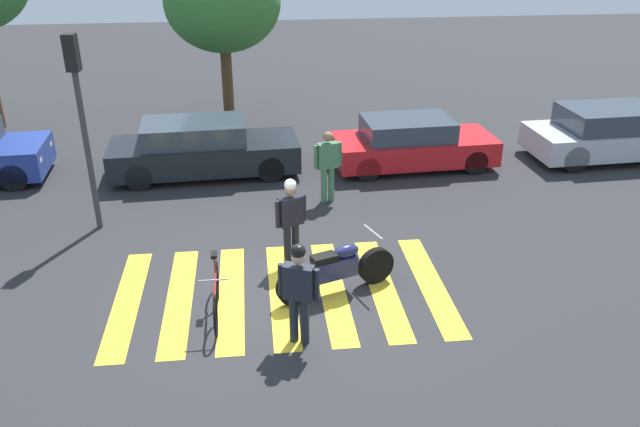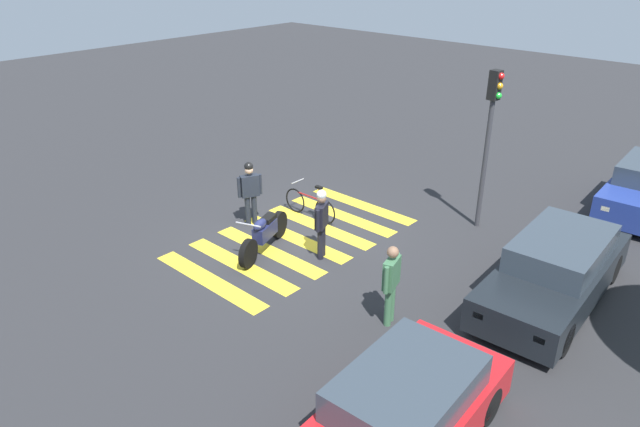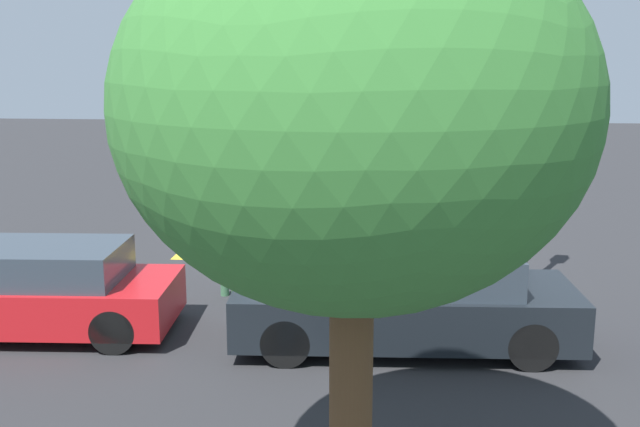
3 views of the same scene
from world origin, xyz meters
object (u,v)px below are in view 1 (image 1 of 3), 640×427
at_px(pedestrian_bystander, 328,162).
at_px(car_red_convertible, 412,144).
at_px(leaning_bicycle, 216,295).
at_px(car_silver_sedan, 613,133).
at_px(traffic_light_pole, 80,102).
at_px(car_black_suv, 202,149).
at_px(officer_by_motorcycle, 299,288).
at_px(police_motorcycle, 336,270).
at_px(officer_on_foot, 291,215).

xyz_separation_m(pedestrian_bystander, car_red_convertible, (2.45, 1.95, -0.33)).
height_order(leaning_bicycle, car_red_convertible, car_red_convertible).
distance_m(car_silver_sedan, traffic_light_pole, 13.43).
bearing_deg(leaning_bicycle, car_red_convertible, 52.47).
xyz_separation_m(car_black_suv, car_red_convertible, (5.39, -0.06, -0.05)).
bearing_deg(pedestrian_bystander, officer_by_motorcycle, -101.70).
bearing_deg(car_black_suv, pedestrian_bystander, -34.38).
relative_size(police_motorcycle, leaning_bicycle, 1.23).
bearing_deg(traffic_light_pole, officer_by_motorcycle, -48.80).
bearing_deg(car_silver_sedan, officer_by_motorcycle, -141.29).
height_order(police_motorcycle, traffic_light_pole, traffic_light_pole).
relative_size(police_motorcycle, car_red_convertible, 0.52).
distance_m(leaning_bicycle, traffic_light_pole, 5.01).
xyz_separation_m(officer_on_foot, pedestrian_bystander, (1.03, 2.71, -0.02)).
height_order(officer_on_foot, officer_by_motorcycle, officer_by_motorcycle).
distance_m(officer_on_foot, officer_by_motorcycle, 2.54).
bearing_deg(officer_on_foot, pedestrian_bystander, 69.24).
height_order(leaning_bicycle, car_silver_sedan, car_silver_sedan).
bearing_deg(car_red_convertible, police_motorcycle, -115.34).
relative_size(pedestrian_bystander, car_red_convertible, 0.40).
relative_size(leaning_bicycle, officer_on_foot, 1.03).
bearing_deg(car_silver_sedan, pedestrian_bystander, -165.86).
bearing_deg(car_black_suv, officer_on_foot, -67.99).
xyz_separation_m(car_black_suv, traffic_light_pole, (-2.06, -2.80, 2.06)).
height_order(leaning_bicycle, officer_by_motorcycle, officer_by_motorcycle).
xyz_separation_m(police_motorcycle, officer_by_motorcycle, (-0.76, -1.34, 0.52)).
bearing_deg(traffic_light_pole, car_black_suv, 53.60).
distance_m(leaning_bicycle, car_black_suv, 6.41).
relative_size(police_motorcycle, pedestrian_bystander, 1.30).
xyz_separation_m(police_motorcycle, car_black_suv, (-2.61, 5.93, 0.20)).
bearing_deg(car_red_convertible, officer_on_foot, -126.76).
relative_size(car_silver_sedan, traffic_light_pole, 1.16).
xyz_separation_m(pedestrian_bystander, car_black_suv, (-2.94, 2.01, -0.29)).
xyz_separation_m(leaning_bicycle, car_silver_sedan, (10.38, 6.38, 0.30)).
xyz_separation_m(police_motorcycle, officer_on_foot, (-0.70, 1.20, 0.51)).
relative_size(officer_on_foot, car_red_convertible, 0.41).
relative_size(car_black_suv, car_red_convertible, 1.13).
relative_size(officer_by_motorcycle, car_black_suv, 0.36).
xyz_separation_m(officer_on_foot, car_black_suv, (-1.91, 4.72, -0.31)).
distance_m(car_black_suv, traffic_light_pole, 4.04).
bearing_deg(car_red_convertible, car_silver_sedan, 0.67).
bearing_deg(car_red_convertible, car_black_suv, 179.32).
bearing_deg(pedestrian_bystander, leaning_bicycle, -118.78).
bearing_deg(leaning_bicycle, pedestrian_bystander, 61.22).
xyz_separation_m(police_motorcycle, pedestrian_bystander, (0.32, 3.92, 0.49)).
bearing_deg(officer_by_motorcycle, leaning_bicycle, 146.06).
bearing_deg(police_motorcycle, car_black_suv, 113.78).
distance_m(leaning_bicycle, officer_on_foot, 2.24).
height_order(police_motorcycle, car_black_suv, car_black_suv).
xyz_separation_m(leaning_bicycle, officer_by_motorcycle, (1.31, -0.88, 0.61)).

